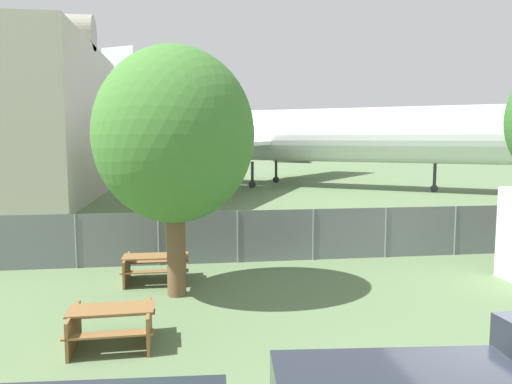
{
  "coord_description": "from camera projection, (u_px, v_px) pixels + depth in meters",
  "views": [
    {
      "loc": [
        -4.23,
        -5.87,
        4.05
      ],
      "look_at": [
        -1.51,
        13.12,
        2.0
      ],
      "focal_mm": 35.0,
      "sensor_mm": 36.0,
      "label": 1
    }
  ],
  "objects": [
    {
      "name": "perimeter_fence",
      "position": [
        313.0,
        235.0,
        16.68
      ],
      "size": [
        56.07,
        0.07,
        1.72
      ],
      "color": "slate",
      "rests_on": "ground"
    },
    {
      "name": "airplane",
      "position": [
        280.0,
        136.0,
        42.83
      ],
      "size": [
        42.16,
        34.85,
        13.06
      ],
      "rotation": [
        0.0,
        0.0,
        -0.57
      ],
      "color": "silver",
      "rests_on": "ground"
    },
    {
      "name": "picnic_bench_near_cabin",
      "position": [
        112.0,
        322.0,
        9.77
      ],
      "size": [
        1.68,
        1.45,
        0.76
      ],
      "rotation": [
        0.0,
        0.0,
        0.03
      ],
      "color": "brown",
      "rests_on": "ground"
    },
    {
      "name": "picnic_bench_open_grass",
      "position": [
        156.0,
        265.0,
        14.16
      ],
      "size": [
        1.85,
        1.41,
        0.76
      ],
      "rotation": [
        0.0,
        0.0,
        -0.01
      ],
      "color": "brown",
      "rests_on": "ground"
    },
    {
      "name": "tree_left_of_cabin",
      "position": [
        174.0,
        136.0,
        12.53
      ],
      "size": [
        4.04,
        4.04,
        6.37
      ],
      "color": "brown",
      "rests_on": "ground"
    }
  ]
}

